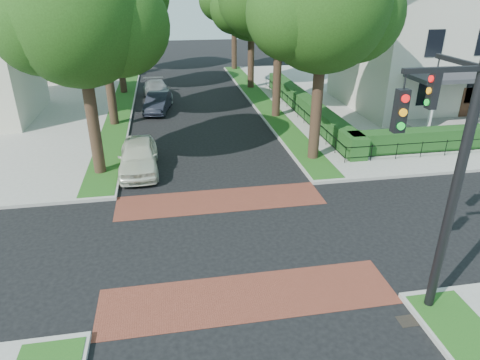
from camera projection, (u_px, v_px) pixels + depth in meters
name	position (u px, v px, depth m)	size (l,w,h in m)	color
ground	(232.00, 240.00, 15.89)	(120.00, 120.00, 0.00)	black
sidewalk_ne	(426.00, 95.00, 35.89)	(30.00, 30.00, 0.15)	gray
crosswalk_far	(221.00, 200.00, 18.74)	(9.00, 2.20, 0.01)	brown
crosswalk_near	(249.00, 296.00, 13.03)	(9.00, 2.20, 0.01)	brown
storm_drain	(410.00, 321.00, 12.10)	(0.65, 0.45, 0.01)	black
grass_strip_ne	(262.00, 101.00, 33.72)	(1.60, 29.80, 0.02)	#154513
grass_strip_nw	(121.00, 107.00, 32.02)	(1.60, 29.80, 0.02)	#154513
tree_right_near	(325.00, 7.00, 20.01)	(7.75, 6.67, 10.66)	black
tree_right_far	(252.00, 5.00, 35.47)	(7.25, 6.23, 9.74)	black
tree_left_near	(81.00, 19.00, 18.42)	(7.50, 6.45, 10.20)	black
tree_left_far	(115.00, 4.00, 33.65)	(7.00, 6.02, 9.86)	black
hedge_main_road	(306.00, 106.00, 30.17)	(1.00, 18.00, 1.20)	#1D4317
fence_main_road	(295.00, 108.00, 30.11)	(0.06, 18.00, 0.90)	black
house_victorian	(440.00, 23.00, 30.31)	(13.00, 13.05, 12.48)	beige
house_left_far	(14.00, 25.00, 39.88)	(10.00, 9.00, 10.14)	beige
traffic_signal	(450.00, 158.00, 10.73)	(2.17, 2.00, 8.00)	black
parked_car_front	(138.00, 156.00, 21.35)	(1.88, 4.68, 1.59)	silver
parked_car_middle	(158.00, 102.00, 31.20)	(1.47, 4.21, 1.39)	black
parked_car_rear	(157.00, 91.00, 34.55)	(1.97, 4.86, 1.41)	gray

